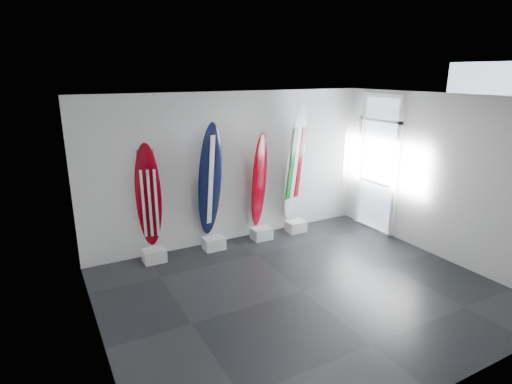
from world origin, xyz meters
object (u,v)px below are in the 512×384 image
surfboard_navy (210,181)px  surfboard_usa (149,196)px  surfboard_swiss (259,181)px  surfboard_italy (295,164)px

surfboard_navy → surfboard_usa: bearing=170.2°
surfboard_usa → surfboard_swiss: surfboard_swiss is taller
surfboard_usa → surfboard_italy: bearing=15.7°
surfboard_navy → surfboard_italy: 1.93m
surfboard_navy → surfboard_swiss: surfboard_navy is taller
surfboard_usa → surfboard_navy: 1.19m
surfboard_usa → surfboard_navy: (1.18, 0.00, 0.14)m
surfboard_swiss → surfboard_italy: (0.86, 0.00, 0.26)m
surfboard_usa → surfboard_swiss: 2.25m
surfboard_navy → surfboard_swiss: 1.08m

